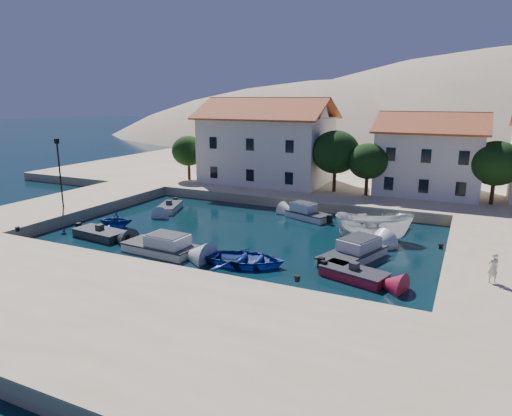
# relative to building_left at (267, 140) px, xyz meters

# --- Properties ---
(ground) EXTENTS (400.00, 400.00, 0.00)m
(ground) POSITION_rel_building_left_xyz_m (6.00, -28.00, -5.94)
(ground) COLOR black
(ground) RESTS_ON ground
(quay_south) EXTENTS (52.00, 12.00, 1.00)m
(quay_south) POSITION_rel_building_left_xyz_m (6.00, -34.00, -5.44)
(quay_south) COLOR tan
(quay_south) RESTS_ON ground
(quay_west) EXTENTS (8.00, 20.00, 1.00)m
(quay_west) POSITION_rel_building_left_xyz_m (-13.00, -18.00, -5.44)
(quay_west) COLOR tan
(quay_west) RESTS_ON ground
(quay_north) EXTENTS (80.00, 36.00, 1.00)m
(quay_north) POSITION_rel_building_left_xyz_m (8.00, 10.00, -5.44)
(quay_north) COLOR tan
(quay_north) RESTS_ON ground
(hills) EXTENTS (254.00, 176.00, 99.00)m
(hills) POSITION_rel_building_left_xyz_m (26.64, 95.62, -29.34)
(hills) COLOR tan
(hills) RESTS_ON ground
(building_left) EXTENTS (14.70, 9.45, 9.70)m
(building_left) POSITION_rel_building_left_xyz_m (0.00, 0.00, 0.00)
(building_left) COLOR white
(building_left) RESTS_ON quay_north
(building_mid) EXTENTS (10.50, 8.40, 8.30)m
(building_mid) POSITION_rel_building_left_xyz_m (18.00, 1.00, -0.71)
(building_mid) COLOR white
(building_mid) RESTS_ON quay_north
(trees) EXTENTS (37.30, 5.30, 6.45)m
(trees) POSITION_rel_building_left_xyz_m (10.51, -2.54, -1.10)
(trees) COLOR #382314
(trees) RESTS_ON quay_north
(lamppost) EXTENTS (0.35, 0.25, 6.22)m
(lamppost) POSITION_rel_building_left_xyz_m (-11.50, -20.00, -1.18)
(lamppost) COLOR black
(lamppost) RESTS_ON quay_west
(bollards) EXTENTS (29.36, 9.56, 0.30)m
(bollards) POSITION_rel_building_left_xyz_m (8.80, -24.13, -4.79)
(bollards) COLOR black
(bollards) RESTS_ON ground
(motorboat_grey_sw) EXTENTS (4.59, 2.42, 1.25)m
(motorboat_grey_sw) POSITION_rel_building_left_xyz_m (-3.97, -23.30, -5.64)
(motorboat_grey_sw) COLOR #2F3034
(motorboat_grey_sw) RESTS_ON ground
(cabin_cruiser_south) EXTENTS (5.57, 2.67, 1.60)m
(cabin_cruiser_south) POSITION_rel_building_left_xyz_m (2.48, -24.19, -5.46)
(cabin_cruiser_south) COLOR silver
(cabin_cruiser_south) RESTS_ON ground
(rowboat_south) EXTENTS (5.80, 4.59, 1.08)m
(rowboat_south) POSITION_rel_building_left_xyz_m (9.15, -23.81, -5.94)
(rowboat_south) COLOR navy
(rowboat_south) RESTS_ON ground
(motorboat_red_se) EXTENTS (4.40, 2.86, 1.25)m
(motorboat_red_se) POSITION_rel_building_left_xyz_m (16.17, -23.12, -5.64)
(motorboat_red_se) COLOR maroon
(motorboat_red_se) RESTS_ON ground
(cabin_cruiser_east) EXTENTS (3.96, 6.02, 1.60)m
(cabin_cruiser_east) POSITION_rel_building_left_xyz_m (15.29, -19.89, -5.46)
(cabin_cruiser_east) COLOR silver
(cabin_cruiser_east) RESTS_ON ground
(boat_east) EXTENTS (6.20, 3.17, 2.28)m
(boat_east) POSITION_rel_building_left_xyz_m (15.54, -14.39, -5.94)
(boat_east) COLOR silver
(boat_east) RESTS_ON ground
(motorboat_white_ne) EXTENTS (1.69, 3.15, 1.25)m
(motorboat_white_ne) POSITION_rel_building_left_xyz_m (16.75, -11.27, -5.64)
(motorboat_white_ne) COLOR silver
(motorboat_white_ne) RESTS_ON ground
(rowboat_west) EXTENTS (3.65, 3.39, 1.58)m
(rowboat_west) POSITION_rel_building_left_xyz_m (-5.00, -20.42, -5.94)
(rowboat_west) COLOR navy
(rowboat_west) RESTS_ON ground
(motorboat_white_west) EXTENTS (2.97, 4.29, 1.25)m
(motorboat_white_west) POSITION_rel_building_left_xyz_m (-4.24, -13.77, -5.64)
(motorboat_white_west) COLOR silver
(motorboat_white_west) RESTS_ON ground
(cabin_cruiser_north) EXTENTS (4.51, 3.12, 1.60)m
(cabin_cruiser_north) POSITION_rel_building_left_xyz_m (9.02, -10.92, -5.46)
(cabin_cruiser_north) COLOR silver
(cabin_cruiser_north) RESTS_ON ground
(pedestrian) EXTENTS (0.73, 0.66, 1.67)m
(pedestrian) POSITION_rel_building_left_xyz_m (23.57, -22.83, -4.10)
(pedestrian) COLOR silver
(pedestrian) RESTS_ON quay_east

